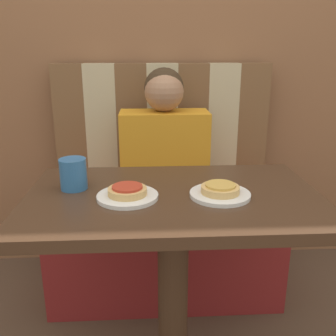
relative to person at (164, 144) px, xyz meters
The scene contains 10 objects.
wall_back 0.65m from the person, 90.00° to the left, with size 7.00×0.05×2.60m.
booth_seat 0.51m from the person, 90.00° to the right, with size 1.05×0.52×0.43m.
booth_backrest 0.22m from the person, 90.00° to the left, with size 1.05×0.08×0.65m.
dining_table 0.60m from the person, 90.00° to the right, with size 0.90×0.56×0.72m.
person is the anchor object (origin of this frame).
plate_left 0.63m from the person, 102.69° to the right, with size 0.18×0.18×0.01m.
plate_right 0.63m from the person, 77.31° to the right, with size 0.18×0.18×0.01m.
pizza_left 0.63m from the person, 102.69° to the right, with size 0.11×0.11×0.03m.
pizza_right 0.63m from the person, 77.31° to the right, with size 0.11×0.11×0.03m.
drinking_cup 0.61m from the person, 120.67° to the right, with size 0.08×0.08×0.10m.
Camera 1 is at (-0.08, -1.06, 1.14)m, focal length 40.00 mm.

